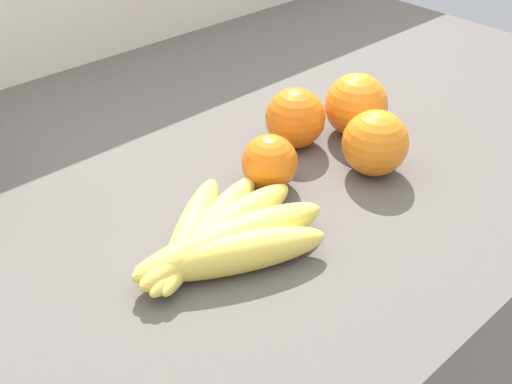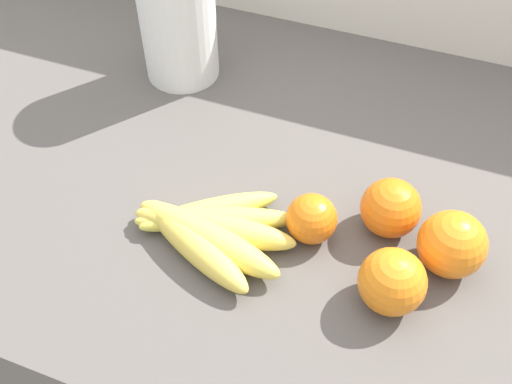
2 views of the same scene
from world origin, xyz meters
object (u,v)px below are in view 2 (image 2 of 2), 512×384
object	(u,v)px
orange_right	(392,282)
orange_back_right	(391,208)
orange_back_left	(452,244)
orange_far_right	(312,219)
paper_towel_roll	(176,6)
banana_bunch	(208,230)

from	to	relation	value
orange_right	orange_back_right	xyz separation A→B (m)	(-0.02, 0.11, -0.00)
orange_back_left	orange_right	bearing A→B (deg)	-126.25
orange_right	orange_back_right	bearing A→B (deg)	102.93
orange_far_right	orange_back_left	distance (m)	0.17
orange_back_right	orange_right	bearing A→B (deg)	-77.07
orange_far_right	paper_towel_roll	xyz separation A→B (m)	(-0.30, 0.25, 0.09)
orange_right	orange_back_left	world-z (taller)	orange_back_left
orange_far_right	paper_towel_roll	bearing A→B (deg)	139.94
orange_right	paper_towel_roll	bearing A→B (deg)	142.92
orange_back_right	banana_bunch	bearing A→B (deg)	-153.97
orange_right	paper_towel_roll	distance (m)	0.52
banana_bunch	orange_right	world-z (taller)	orange_right
banana_bunch	orange_back_right	xyz separation A→B (m)	(0.20, 0.10, 0.02)
banana_bunch	orange_far_right	xyz separation A→B (m)	(0.12, 0.05, 0.01)
banana_bunch	orange_right	xyz separation A→B (m)	(0.23, -0.01, 0.02)
orange_right	orange_back_right	world-z (taller)	orange_right
banana_bunch	orange_back_right	size ratio (longest dim) A/B	2.81
orange_back_left	banana_bunch	bearing A→B (deg)	-166.48
banana_bunch	paper_towel_roll	bearing A→B (deg)	120.59
banana_bunch	orange_right	size ratio (longest dim) A/B	2.73
banana_bunch	orange_far_right	distance (m)	0.13
orange_far_right	orange_back_left	bearing A→B (deg)	5.10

